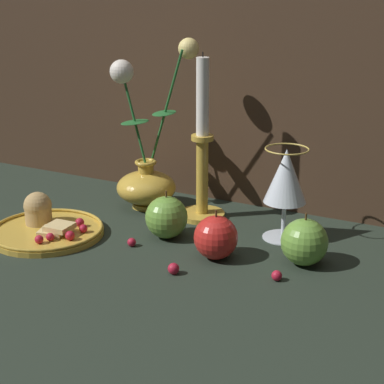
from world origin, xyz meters
The scene contains 11 objects.
ground_plane centered at (0.00, 0.00, 0.00)m, with size 2.40×2.40×0.00m, color #232D23.
vase centered at (-0.12, 0.14, 0.08)m, with size 0.18×0.12×0.35m.
plate_with_pastries centered at (-0.22, -0.08, 0.02)m, with size 0.21×0.21×0.07m.
wine_glass centered at (0.19, 0.11, 0.11)m, with size 0.08×0.08×0.17m.
candlestick centered at (0.01, 0.14, 0.12)m, with size 0.09×0.09×0.33m.
apple_beside_vase centered at (0.26, 0.02, 0.04)m, with size 0.08×0.08×0.09m.
apple_near_glass centered at (0.12, -0.03, 0.04)m, with size 0.08×0.08×0.09m.
apple_at_table_edge centered at (-0.01, 0.01, 0.04)m, with size 0.08×0.08×0.09m.
berry_near_plate centered at (0.08, -0.12, 0.01)m, with size 0.02×0.02×0.02m, color #AD192D.
berry_front_center centered at (0.24, -0.06, 0.01)m, with size 0.02×0.02×0.02m, color #AD192D.
berry_by_glass_stem centered at (-0.04, -0.05, 0.01)m, with size 0.02×0.02×0.02m, color #AD192D.
Camera 1 is at (0.55, -0.95, 0.47)m, focal length 60.00 mm.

